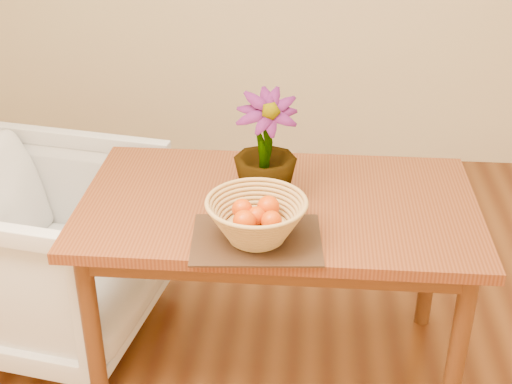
# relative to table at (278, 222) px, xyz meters

# --- Properties ---
(table) EXTENTS (1.40, 0.80, 0.75)m
(table) POSITION_rel_table_xyz_m (0.00, 0.00, 0.00)
(table) COLOR brown
(table) RESTS_ON floor
(placemat) EXTENTS (0.44, 0.34, 0.01)m
(placemat) POSITION_rel_table_xyz_m (-0.06, -0.27, 0.09)
(placemat) COLOR #332012
(placemat) RESTS_ON table
(wicker_basket) EXTENTS (0.32, 0.32, 0.13)m
(wicker_basket) POSITION_rel_table_xyz_m (-0.06, -0.27, 0.16)
(wicker_basket) COLOR tan
(wicker_basket) RESTS_ON placemat
(orange_pile) EXTENTS (0.16, 0.17, 0.07)m
(orange_pile) POSITION_rel_table_xyz_m (-0.06, -0.27, 0.18)
(orange_pile) COLOR #D14803
(orange_pile) RESTS_ON wicker_basket
(potted_plant) EXTENTS (0.25, 0.25, 0.39)m
(potted_plant) POSITION_rel_table_xyz_m (-0.05, 0.02, 0.28)
(potted_plant) COLOR #1B4714
(potted_plant) RESTS_ON table
(armchair) EXTENTS (0.90, 0.95, 0.85)m
(armchair) POSITION_rel_table_xyz_m (-0.95, 0.16, -0.24)
(armchair) COLOR #7B6555
(armchair) RESTS_ON floor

